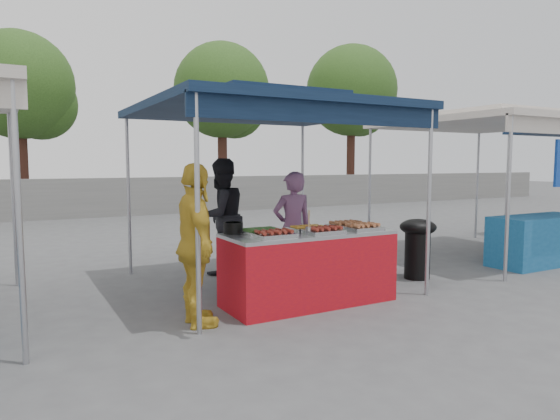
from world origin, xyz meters
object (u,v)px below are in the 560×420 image
cooking_pot (233,228)px  helper_man (221,217)px  vendor_table (309,268)px  customer_person (196,245)px  wok_burner (418,243)px  vendor_woman (292,229)px

cooking_pot → helper_man: (0.53, 1.66, -0.05)m
vendor_table → customer_person: size_ratio=1.21×
cooking_pot → wok_burner: 2.89m
vendor_woman → cooking_pot: bearing=32.9°
helper_man → customer_person: (-1.14, -2.12, -0.03)m
customer_person → cooking_pot: bearing=-46.7°
helper_man → vendor_woman: bearing=102.0°
vendor_table → wok_burner: 2.07m
vendor_woman → helper_man: size_ratio=0.89×
wok_burner → vendor_woman: vendor_woman is taller
cooking_pot → vendor_woman: 1.25m
wok_burner → helper_man: (-2.34, 1.65, 0.35)m
helper_man → cooking_pot: bearing=56.7°
wok_burner → vendor_woman: bearing=155.4°
cooking_pot → vendor_woman: bearing=26.6°
cooking_pot → helper_man: size_ratio=0.13×
helper_man → customer_person: bearing=46.1°
cooking_pot → customer_person: size_ratio=0.13×
cooking_pot → customer_person: 0.77m
vendor_table → wok_burner: wok_burner is taller
cooking_pot → helper_man: bearing=72.4°
vendor_woman → customer_person: customer_person is taller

